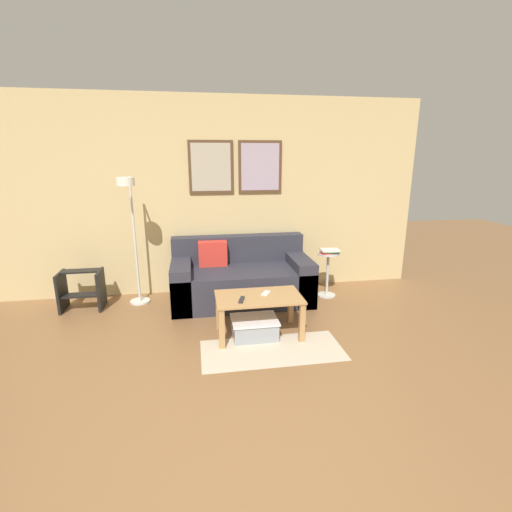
{
  "coord_description": "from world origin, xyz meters",
  "views": [
    {
      "loc": [
        -0.27,
        -1.53,
        1.82
      ],
      "look_at": [
        0.32,
        1.96,
        0.85
      ],
      "focal_mm": 26.0,
      "sensor_mm": 36.0,
      "label": 1
    }
  ],
  "objects_px": {
    "couch": "(241,279)",
    "side_table": "(328,271)",
    "step_stool": "(82,289)",
    "cell_phone": "(266,293)",
    "remote_control": "(242,300)",
    "coffee_table": "(259,304)",
    "floor_lamp": "(131,221)",
    "book_stack": "(330,251)",
    "storage_bin": "(254,328)"
  },
  "relations": [
    {
      "from": "couch",
      "to": "floor_lamp",
      "type": "relative_size",
      "value": 1.1
    },
    {
      "from": "book_stack",
      "to": "cell_phone",
      "type": "height_order",
      "value": "book_stack"
    },
    {
      "from": "floor_lamp",
      "to": "side_table",
      "type": "bearing_deg",
      "value": -0.35
    },
    {
      "from": "storage_bin",
      "to": "side_table",
      "type": "distance_m",
      "value": 1.52
    },
    {
      "from": "book_stack",
      "to": "couch",
      "type": "bearing_deg",
      "value": 176.94
    },
    {
      "from": "coffee_table",
      "to": "remote_control",
      "type": "xyz_separation_m",
      "value": [
        -0.19,
        -0.09,
        0.1
      ]
    },
    {
      "from": "storage_bin",
      "to": "floor_lamp",
      "type": "bearing_deg",
      "value": 142.22
    },
    {
      "from": "coffee_table",
      "to": "remote_control",
      "type": "height_order",
      "value": "remote_control"
    },
    {
      "from": "couch",
      "to": "storage_bin",
      "type": "bearing_deg",
      "value": -89.59
    },
    {
      "from": "step_stool",
      "to": "remote_control",
      "type": "bearing_deg",
      "value": -31.6
    },
    {
      "from": "coffee_table",
      "to": "step_stool",
      "type": "relative_size",
      "value": 1.83
    },
    {
      "from": "coffee_table",
      "to": "side_table",
      "type": "xyz_separation_m",
      "value": [
        1.09,
        0.94,
        0.01
      ]
    },
    {
      "from": "couch",
      "to": "side_table",
      "type": "distance_m",
      "value": 1.15
    },
    {
      "from": "cell_phone",
      "to": "step_stool",
      "type": "height_order",
      "value": "step_stool"
    },
    {
      "from": "floor_lamp",
      "to": "coffee_table",
      "type": "bearing_deg",
      "value": -35.47
    },
    {
      "from": "couch",
      "to": "floor_lamp",
      "type": "bearing_deg",
      "value": -178.51
    },
    {
      "from": "coffee_table",
      "to": "floor_lamp",
      "type": "xyz_separation_m",
      "value": [
        -1.34,
        0.96,
        0.74
      ]
    },
    {
      "from": "book_stack",
      "to": "step_stool",
      "type": "xyz_separation_m",
      "value": [
        -3.09,
        0.09,
        -0.36
      ]
    },
    {
      "from": "floor_lamp",
      "to": "storage_bin",
      "type": "bearing_deg",
      "value": -37.78
    },
    {
      "from": "coffee_table",
      "to": "cell_phone",
      "type": "height_order",
      "value": "cell_phone"
    },
    {
      "from": "coffee_table",
      "to": "floor_lamp",
      "type": "height_order",
      "value": "floor_lamp"
    },
    {
      "from": "cell_phone",
      "to": "remote_control",
      "type": "bearing_deg",
      "value": -120.56
    },
    {
      "from": "couch",
      "to": "step_stool",
      "type": "distance_m",
      "value": 1.94
    },
    {
      "from": "storage_bin",
      "to": "cell_phone",
      "type": "relative_size",
      "value": 3.36
    },
    {
      "from": "step_stool",
      "to": "coffee_table",
      "type": "bearing_deg",
      "value": -27.14
    },
    {
      "from": "remote_control",
      "to": "couch",
      "type": "bearing_deg",
      "value": 99.45
    },
    {
      "from": "coffee_table",
      "to": "step_stool",
      "type": "xyz_separation_m",
      "value": [
        -1.99,
        1.02,
        -0.08
      ]
    },
    {
      "from": "cell_phone",
      "to": "coffee_table",
      "type": "bearing_deg",
      "value": -113.33
    },
    {
      "from": "couch",
      "to": "side_table",
      "type": "height_order",
      "value": "couch"
    },
    {
      "from": "coffee_table",
      "to": "book_stack",
      "type": "distance_m",
      "value": 1.46
    },
    {
      "from": "coffee_table",
      "to": "side_table",
      "type": "relative_size",
      "value": 1.49
    },
    {
      "from": "step_stool",
      "to": "storage_bin",
      "type": "bearing_deg",
      "value": -28.76
    },
    {
      "from": "couch",
      "to": "side_table",
      "type": "xyz_separation_m",
      "value": [
        1.15,
        -0.05,
        0.06
      ]
    },
    {
      "from": "book_stack",
      "to": "cell_phone",
      "type": "bearing_deg",
      "value": -139.55
    },
    {
      "from": "storage_bin",
      "to": "book_stack",
      "type": "distance_m",
      "value": 1.59
    },
    {
      "from": "remote_control",
      "to": "cell_phone",
      "type": "height_order",
      "value": "remote_control"
    },
    {
      "from": "couch",
      "to": "cell_phone",
      "type": "bearing_deg",
      "value": -80.96
    },
    {
      "from": "couch",
      "to": "book_stack",
      "type": "distance_m",
      "value": 1.21
    },
    {
      "from": "coffee_table",
      "to": "floor_lamp",
      "type": "distance_m",
      "value": 1.81
    },
    {
      "from": "couch",
      "to": "book_stack",
      "type": "relative_size",
      "value": 6.6
    },
    {
      "from": "coffee_table",
      "to": "remote_control",
      "type": "relative_size",
      "value": 5.84
    },
    {
      "from": "side_table",
      "to": "floor_lamp",
      "type": "bearing_deg",
      "value": 179.65
    },
    {
      "from": "storage_bin",
      "to": "side_table",
      "type": "height_order",
      "value": "side_table"
    },
    {
      "from": "floor_lamp",
      "to": "remote_control",
      "type": "height_order",
      "value": "floor_lamp"
    },
    {
      "from": "side_table",
      "to": "cell_phone",
      "type": "xyz_separation_m",
      "value": [
        -1.0,
        -0.87,
        0.08
      ]
    },
    {
      "from": "floor_lamp",
      "to": "step_stool",
      "type": "xyz_separation_m",
      "value": [
        -0.65,
        0.07,
        -0.82
      ]
    },
    {
      "from": "storage_bin",
      "to": "side_table",
      "type": "relative_size",
      "value": 0.8
    },
    {
      "from": "couch",
      "to": "remote_control",
      "type": "bearing_deg",
      "value": -96.8
    },
    {
      "from": "side_table",
      "to": "book_stack",
      "type": "relative_size",
      "value": 2.23
    },
    {
      "from": "coffee_table",
      "to": "cell_phone",
      "type": "xyz_separation_m",
      "value": [
        0.09,
        0.07,
        0.09
      ]
    }
  ]
}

